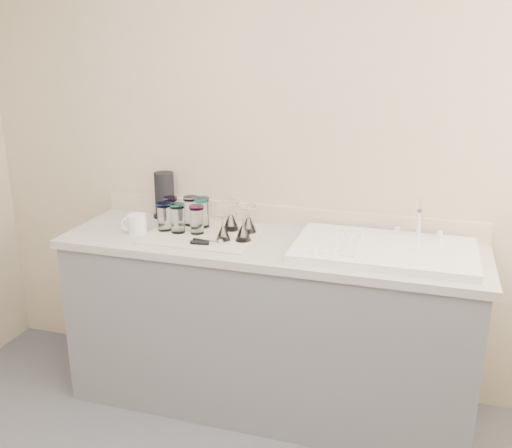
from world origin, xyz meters
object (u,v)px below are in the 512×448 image
(paper_towel_roll, at_px, (165,195))
(goblet_back_left, at_px, (231,220))
(tumbler_teal, at_px, (171,210))
(goblet_front_right, at_px, (243,231))
(tumbler_cyan, at_px, (191,211))
(tumbler_lavender, at_px, (197,219))
(sink_unit, at_px, (385,249))
(tumbler_purple, at_px, (202,212))
(white_mug, at_px, (137,224))
(tumbler_blue, at_px, (178,218))
(can_opener, at_px, (207,243))
(tumbler_magenta, at_px, (164,217))
(goblet_back_right, at_px, (249,223))
(goblet_front_left, at_px, (223,231))

(paper_towel_roll, bearing_deg, goblet_back_left, -16.96)
(tumbler_teal, distance_m, goblet_front_right, 0.47)
(tumbler_cyan, relative_size, tumbler_lavender, 1.06)
(sink_unit, bearing_deg, paper_towel_roll, 169.46)
(tumbler_purple, xyz_separation_m, white_mug, (-0.28, -0.18, -0.04))
(tumbler_cyan, distance_m, tumbler_blue, 0.14)
(goblet_back_left, bearing_deg, tumbler_cyan, 175.90)
(tumbler_blue, distance_m, tumbler_lavender, 0.10)
(white_mug, bearing_deg, sink_unit, 3.75)
(sink_unit, relative_size, goblet_back_left, 5.47)
(white_mug, bearing_deg, tumbler_lavender, 12.86)
(tumbler_teal, distance_m, tumbler_cyan, 0.11)
(tumbler_blue, xyz_separation_m, tumbler_lavender, (0.10, 0.01, -0.00))
(tumbler_purple, xyz_separation_m, goblet_back_left, (0.16, -0.00, -0.03))
(tumbler_cyan, relative_size, can_opener, 0.99)
(tumbler_magenta, bearing_deg, tumbler_cyan, 53.14)
(tumbler_cyan, distance_m, tumbler_purple, 0.07)
(paper_towel_roll, bearing_deg, can_opener, -43.51)
(tumbler_teal, height_order, tumbler_lavender, same)
(goblet_back_right, relative_size, goblet_front_left, 1.10)
(tumbler_purple, distance_m, goblet_back_left, 0.16)
(can_opener, height_order, paper_towel_roll, paper_towel_roll)
(can_opener, bearing_deg, tumbler_teal, 140.55)
(tumbler_cyan, xyz_separation_m, tumbler_lavender, (0.08, -0.12, -0.00))
(can_opener, bearing_deg, white_mug, 169.98)
(goblet_front_left, xyz_separation_m, can_opener, (-0.05, -0.09, -0.03))
(goblet_back_left, distance_m, goblet_front_right, 0.18)
(tumbler_purple, bearing_deg, goblet_front_right, -27.65)
(tumbler_blue, distance_m, goblet_back_left, 0.27)
(tumbler_cyan, height_order, can_opener, tumbler_cyan)
(sink_unit, distance_m, tumbler_blue, 1.03)
(tumbler_lavender, bearing_deg, white_mug, -167.14)
(tumbler_magenta, relative_size, goblet_front_right, 1.02)
(tumbler_magenta, relative_size, goblet_back_left, 0.96)
(goblet_front_left, bearing_deg, tumbler_purple, 137.48)
(goblet_back_right, distance_m, goblet_front_left, 0.17)
(goblet_front_right, bearing_deg, tumbler_magenta, 175.92)
(can_opener, bearing_deg, sink_unit, 10.58)
(goblet_front_right, distance_m, paper_towel_roll, 0.61)
(tumbler_cyan, xyz_separation_m, tumbler_purple, (0.07, -0.01, 0.00))
(white_mug, bearing_deg, goblet_front_left, 1.89)
(tumbler_purple, bearing_deg, sink_unit, -5.91)
(tumbler_cyan, relative_size, tumbler_purple, 0.98)
(tumbler_blue, bearing_deg, goblet_front_left, -8.57)
(goblet_back_left, height_order, goblet_front_right, goblet_back_left)
(tumbler_cyan, relative_size, tumbler_blue, 1.03)
(tumbler_purple, height_order, white_mug, tumbler_purple)
(tumbler_magenta, distance_m, tumbler_blue, 0.08)
(tumbler_magenta, distance_m, paper_towel_roll, 0.27)
(tumbler_blue, relative_size, white_mug, 1.03)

